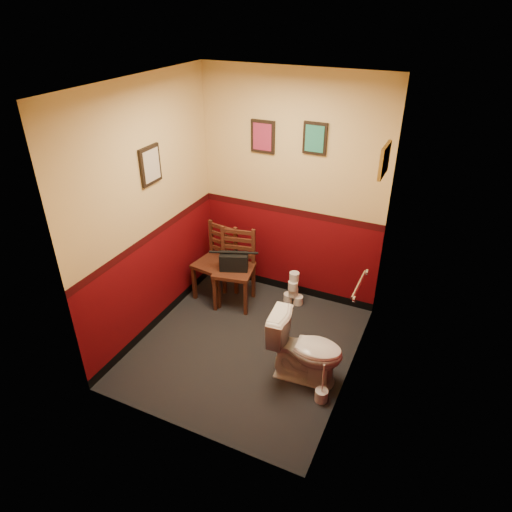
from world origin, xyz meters
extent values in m
cube|color=black|center=(0.00, 0.00, 0.00)|extent=(2.20, 2.40, 0.00)
cube|color=silver|center=(0.00, 0.00, 2.70)|extent=(2.20, 2.40, 0.00)
cube|color=#56060B|center=(0.00, 1.20, 1.35)|extent=(2.20, 0.00, 2.70)
cube|color=#56060B|center=(0.00, -1.20, 1.35)|extent=(2.20, 0.00, 2.70)
cube|color=#56060B|center=(-1.10, 0.00, 1.35)|extent=(0.00, 2.40, 2.70)
cube|color=#56060B|center=(1.10, 0.00, 1.35)|extent=(0.00, 2.40, 2.70)
cylinder|color=silver|center=(1.07, 0.25, 0.95)|extent=(0.03, 0.50, 0.03)
cylinder|color=silver|center=(1.09, 0.00, 0.95)|extent=(0.02, 0.06, 0.06)
cylinder|color=silver|center=(1.09, 0.50, 0.95)|extent=(0.02, 0.06, 0.06)
cube|color=black|center=(-0.35, 1.18, 1.95)|extent=(0.28, 0.03, 0.36)
cube|color=maroon|center=(-0.35, 1.17, 1.95)|extent=(0.22, 0.01, 0.30)
cube|color=black|center=(0.25, 1.18, 2.00)|extent=(0.26, 0.03, 0.34)
cube|color=#257762|center=(0.25, 1.17, 2.00)|extent=(0.20, 0.01, 0.28)
cube|color=black|center=(-1.08, 0.10, 1.85)|extent=(0.03, 0.30, 0.38)
cube|color=#BAA792|center=(-1.07, 0.10, 1.85)|extent=(0.01, 0.24, 0.31)
cube|color=olive|center=(1.08, 0.60, 2.05)|extent=(0.03, 0.34, 0.28)
cube|color=#BAA792|center=(1.07, 0.60, 2.05)|extent=(0.01, 0.28, 0.22)
imported|color=white|center=(0.72, -0.16, 0.35)|extent=(0.76, 0.47, 0.71)
cylinder|color=silver|center=(0.97, -0.38, 0.06)|extent=(0.12, 0.12, 0.12)
cylinder|color=silver|center=(0.97, -0.38, 0.27)|extent=(0.02, 0.02, 0.35)
cube|color=#542719|center=(-0.77, 0.70, 0.46)|extent=(0.49, 0.49, 0.04)
cube|color=#542719|center=(-0.98, 0.55, 0.23)|extent=(0.05, 0.05, 0.46)
cube|color=#542719|center=(-0.93, 0.91, 0.23)|extent=(0.05, 0.05, 0.46)
cube|color=#542719|center=(-0.61, 0.49, 0.23)|extent=(0.05, 0.05, 0.46)
cube|color=#542719|center=(-0.56, 0.86, 0.23)|extent=(0.05, 0.05, 0.46)
cube|color=#542719|center=(-0.92, 0.92, 0.70)|extent=(0.05, 0.04, 0.46)
cube|color=#542719|center=(-0.56, 0.87, 0.70)|extent=(0.05, 0.04, 0.46)
cube|color=#542719|center=(-0.74, 0.89, 0.57)|extent=(0.35, 0.07, 0.05)
cube|color=#542719|center=(-0.74, 0.89, 0.67)|extent=(0.35, 0.07, 0.05)
cube|color=#542719|center=(-0.74, 0.89, 0.77)|extent=(0.35, 0.07, 0.05)
cube|color=#542719|center=(-0.74, 0.89, 0.88)|extent=(0.35, 0.07, 0.05)
cube|color=#542719|center=(-0.48, 0.66, 0.47)|extent=(0.52, 0.52, 0.04)
cube|color=#542719|center=(-0.62, 0.44, 0.24)|extent=(0.05, 0.05, 0.47)
cube|color=#542719|center=(-0.70, 0.81, 0.24)|extent=(0.05, 0.05, 0.47)
cube|color=#542719|center=(-0.26, 0.51, 0.24)|extent=(0.05, 0.05, 0.47)
cube|color=#542719|center=(-0.33, 0.88, 0.24)|extent=(0.05, 0.05, 0.47)
cube|color=#542719|center=(-0.70, 0.81, 0.71)|extent=(0.05, 0.04, 0.47)
cube|color=#542719|center=(-0.33, 0.89, 0.71)|extent=(0.05, 0.04, 0.47)
cube|color=#542719|center=(-0.51, 0.85, 0.58)|extent=(0.35, 0.09, 0.05)
cube|color=#542719|center=(-0.51, 0.85, 0.68)|extent=(0.35, 0.09, 0.05)
cube|color=#542719|center=(-0.51, 0.85, 0.78)|extent=(0.35, 0.09, 0.05)
cube|color=#542719|center=(-0.51, 0.85, 0.89)|extent=(0.35, 0.09, 0.05)
cube|color=black|center=(-0.48, 0.66, 0.59)|extent=(0.36, 0.27, 0.20)
cylinder|color=black|center=(-0.48, 0.66, 0.72)|extent=(0.28, 0.13, 0.03)
cylinder|color=silver|center=(0.11, 0.97, 0.05)|extent=(0.12, 0.12, 0.11)
cylinder|color=silver|center=(0.23, 0.97, 0.05)|extent=(0.12, 0.12, 0.11)
cylinder|color=silver|center=(0.17, 0.96, 0.16)|extent=(0.12, 0.12, 0.11)
cylinder|color=silver|center=(0.17, 0.94, 0.27)|extent=(0.12, 0.12, 0.11)
cylinder|color=silver|center=(0.17, 0.97, 0.38)|extent=(0.12, 0.12, 0.11)
camera|label=1|loc=(1.70, -3.39, 3.32)|focal=32.00mm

